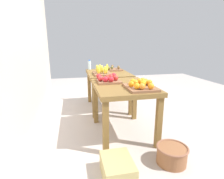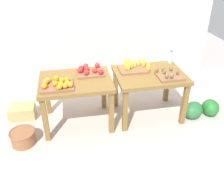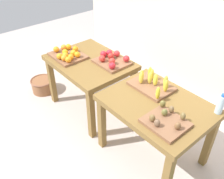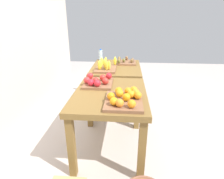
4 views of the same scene
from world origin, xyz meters
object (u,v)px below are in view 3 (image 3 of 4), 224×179
(display_table_right, at_px, (156,112))
(kiwi_bin, at_px, (166,121))
(wicker_basket, at_px, (43,85))
(water_bottle, at_px, (221,104))
(orange_bin, at_px, (68,54))
(cardboard_produce_box, at_px, (75,69))
(banana_crate, at_px, (152,84))
(display_table_left, at_px, (90,68))
(apple_bin, at_px, (112,60))

(display_table_right, distance_m, kiwi_bin, 0.31)
(wicker_basket, bearing_deg, water_bottle, 15.84)
(orange_bin, xyz_separation_m, kiwi_bin, (1.60, 0.00, -0.01))
(water_bottle, relative_size, cardboard_produce_box, 0.53)
(banana_crate, height_order, water_bottle, water_bottle)
(banana_crate, bearing_deg, water_bottle, 14.01)
(display_table_left, distance_m, wicker_basket, 1.01)
(display_table_right, relative_size, apple_bin, 2.57)
(banana_crate, distance_m, kiwi_bin, 0.55)
(water_bottle, relative_size, wicker_basket, 0.59)
(orange_bin, distance_m, apple_bin, 0.58)
(display_table_right, relative_size, banana_crate, 2.32)
(orange_bin, xyz_separation_m, cardboard_produce_box, (-0.63, 0.46, -0.69))
(display_table_left, relative_size, wicker_basket, 2.94)
(orange_bin, xyz_separation_m, water_bottle, (1.82, 0.49, 0.05))
(orange_bin, height_order, cardboard_produce_box, orange_bin)
(water_bottle, height_order, wicker_basket, water_bottle)
(display_table_left, xyz_separation_m, cardboard_produce_box, (-0.88, 0.30, -0.54))
(orange_bin, bearing_deg, kiwi_bin, 0.11)
(banana_crate, bearing_deg, display_table_right, -35.44)
(banana_crate, xyz_separation_m, cardboard_produce_box, (-1.78, 0.15, -0.69))
(water_bottle, bearing_deg, orange_bin, -165.07)
(banana_crate, relative_size, kiwi_bin, 1.22)
(display_table_right, distance_m, orange_bin, 1.38)
(cardboard_produce_box, bearing_deg, apple_bin, -6.60)
(display_table_left, height_order, water_bottle, water_bottle)
(apple_bin, bearing_deg, kiwi_bin, -16.48)
(kiwi_bin, height_order, water_bottle, water_bottle)
(orange_bin, bearing_deg, wicker_basket, -161.18)
(display_table_right, relative_size, wicker_basket, 2.94)
(banana_crate, height_order, cardboard_produce_box, banana_crate)
(cardboard_produce_box, bearing_deg, wicker_basket, -82.25)
(wicker_basket, bearing_deg, display_table_right, 10.38)
(display_table_right, xyz_separation_m, orange_bin, (-1.37, -0.16, 0.15))
(wicker_basket, height_order, cardboard_produce_box, wicker_basket)
(apple_bin, xyz_separation_m, water_bottle, (1.35, 0.15, 0.06))
(display_table_right, distance_m, water_bottle, 0.59)
(wicker_basket, distance_m, cardboard_produce_box, 0.66)
(apple_bin, relative_size, wicker_basket, 1.14)
(orange_bin, bearing_deg, cardboard_produce_box, 143.86)
(water_bottle, bearing_deg, cardboard_produce_box, -179.50)
(display_table_right, relative_size, orange_bin, 2.31)
(display_table_left, xyz_separation_m, banana_crate, (0.90, 0.15, 0.16))
(display_table_right, bearing_deg, kiwi_bin, -34.77)
(kiwi_bin, bearing_deg, apple_bin, 163.52)
(orange_bin, relative_size, kiwi_bin, 1.23)
(apple_bin, bearing_deg, water_bottle, 6.34)
(display_table_right, bearing_deg, banana_crate, 144.56)
(apple_bin, distance_m, water_bottle, 1.36)
(apple_bin, relative_size, cardboard_produce_box, 1.01)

